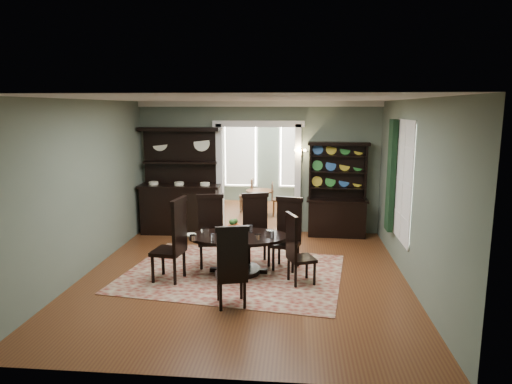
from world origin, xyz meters
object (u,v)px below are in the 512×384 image
welsh_dresser (337,202)px  dining_table (238,247)px  parlor_table (260,199)px  sideboard (181,196)px

welsh_dresser → dining_table: bearing=-123.9°
welsh_dresser → parlor_table: (-1.89, 1.79, -0.32)m
sideboard → welsh_dresser: (3.57, 0.05, -0.08)m
dining_table → sideboard: size_ratio=0.75×
sideboard → welsh_dresser: sideboard is taller
dining_table → sideboard: 3.07m
welsh_dresser → parlor_table: welsh_dresser is taller
dining_table → parlor_table: size_ratio=2.46×
sideboard → dining_table: bearing=-58.2°
dining_table → welsh_dresser: bearing=49.0°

